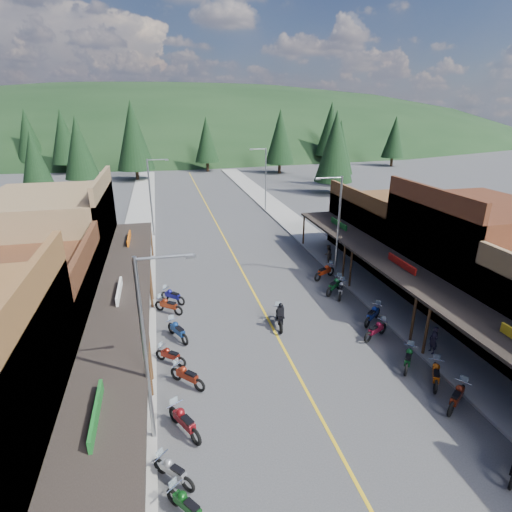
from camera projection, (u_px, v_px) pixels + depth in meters
ground at (279, 339)px, 23.39m from camera, size 220.00×220.00×0.00m
centerline at (224, 237)px, 41.60m from camera, size 0.15×90.00×0.01m
sidewalk_west at (138, 243)px, 39.67m from camera, size 3.40×94.00×0.15m
sidewalk_east at (303, 231)px, 43.48m from camera, size 3.40×94.00×0.15m
shop_west_2 at (21, 314)px, 21.04m from camera, size 10.90×9.00×6.20m
shop_west_3 at (57, 241)px, 29.43m from camera, size 10.90×10.20×8.20m
shop_east_2 at (470, 254)px, 26.73m from camera, size 10.90×9.00×8.20m
shop_east_3 at (390, 229)px, 35.81m from camera, size 10.90×10.20×6.20m
streetlight_0 at (148, 345)px, 14.84m from camera, size 2.16×0.18×8.00m
streetlight_1 at (152, 195)px, 40.34m from camera, size 2.16×0.18×8.00m
streetlight_2 at (337, 222)px, 30.64m from camera, size 2.16×0.18×8.00m
streetlight_3 at (265, 177)px, 50.67m from camera, size 2.16×0.18×8.00m
ridge_hill at (174, 144)px, 146.32m from camera, size 310.00×140.00×60.00m
pine_1 at (63, 137)px, 79.34m from camera, size 5.88×5.88×12.50m
pine_2 at (133, 136)px, 71.22m from camera, size 6.72×6.72×14.00m
pine_3 at (207, 140)px, 82.09m from camera, size 5.04×5.04×11.00m
pine_4 at (280, 137)px, 79.43m from camera, size 5.88×5.88×12.50m
pine_5 at (331, 129)px, 93.60m from camera, size 6.72×6.72×14.00m
pine_6 at (394, 137)px, 89.47m from camera, size 5.04×5.04×11.00m
pine_7 at (28, 135)px, 83.05m from camera, size 5.88×5.88×12.50m
pine_8 at (35, 162)px, 52.90m from camera, size 4.48×4.48×10.00m
pine_9 at (340, 147)px, 67.39m from camera, size 4.93×4.93×10.80m
pine_10 at (79, 148)px, 62.60m from camera, size 5.38×5.38×11.60m
pine_11 at (335, 147)px, 59.85m from camera, size 5.82×5.82×12.40m
bike_west_3 at (187, 505)px, 13.04m from camera, size 1.76×2.01×1.15m
bike_west_4 at (173, 470)px, 14.31m from camera, size 1.80×1.86×1.11m
bike_west_5 at (184, 420)px, 16.45m from camera, size 1.76×2.37×1.30m
bike_west_6 at (187, 375)px, 19.29m from camera, size 1.97×2.04×1.22m
bike_west_7 at (170, 355)px, 20.99m from camera, size 1.86×1.72×1.09m
bike_west_8 at (178, 330)px, 23.18m from camera, size 1.62×2.29×1.25m
bike_west_9 at (168, 305)px, 26.15m from camera, size 2.11×1.89×1.22m
bike_west_10 at (173, 295)px, 27.54m from camera, size 1.95×1.93×1.18m
bike_east_4 at (457, 396)px, 17.91m from camera, size 2.18×1.82×1.23m
bike_east_5 at (436, 373)px, 19.44m from camera, size 1.76×2.12×1.19m
bike_east_6 at (408, 358)px, 20.67m from camera, size 1.84×2.04×1.18m
bike_east_7 at (376, 329)px, 23.32m from camera, size 2.16×1.54×1.18m
bike_east_8 at (373, 314)px, 24.98m from camera, size 2.15×1.93×1.24m
bike_east_9 at (341, 289)px, 28.47m from camera, size 1.69×2.21×1.22m
bike_east_10 at (334, 285)px, 29.02m from camera, size 2.21×2.00×1.28m
bike_east_11 at (325, 271)px, 31.43m from camera, size 2.36×1.75×1.30m
rider_on_bike at (280, 317)px, 24.51m from camera, size 1.13×2.37×1.73m
pedestrian_east_a at (434, 340)px, 21.60m from camera, size 0.39×0.58×1.57m
pedestrian_east_b at (328, 254)px, 34.16m from camera, size 0.92×0.79×1.64m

